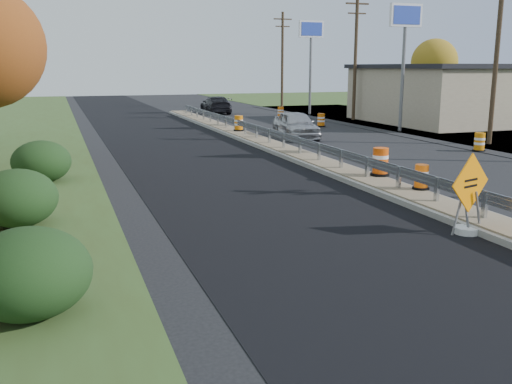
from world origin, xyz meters
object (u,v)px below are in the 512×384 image
object	(u,v)px
caution_sign	(468,214)
barrel_shoulder_mid	(321,120)
car_silver	(296,125)
barrel_median_mid	(380,162)
barrel_median_far	(239,124)
barrel_shoulder_near	(479,142)
barrel_shoulder_far	(281,112)
car_dark_far	(216,105)
barrel_median_near	(421,177)

from	to	relation	value
caution_sign	barrel_shoulder_mid	bearing A→B (deg)	54.98
barrel_shoulder_mid	car_silver	world-z (taller)	car_silver
barrel_median_mid	car_silver	world-z (taller)	car_silver
caution_sign	barrel_median_far	size ratio (longest dim) A/B	2.19
barrel_median_far	barrel_shoulder_near	bearing A→B (deg)	-49.70
caution_sign	barrel_median_far	world-z (taller)	caution_sign
caution_sign	car_silver	world-z (taller)	caution_sign
caution_sign	barrel_shoulder_far	size ratio (longest dim) A/B	2.31
car_silver	barrel_shoulder_near	bearing A→B (deg)	-44.22
barrel_shoulder_near	caution_sign	bearing A→B (deg)	-131.24
barrel_shoulder_far	car_silver	world-z (taller)	car_silver
car_silver	barrel_shoulder_far	bearing A→B (deg)	78.07
barrel_shoulder_near	barrel_shoulder_mid	distance (m)	13.51
caution_sign	barrel_shoulder_near	distance (m)	15.32
barrel_median_far	barrel_shoulder_near	world-z (taller)	barrel_median_far
barrel_shoulder_mid	car_dark_far	bearing A→B (deg)	106.26
barrel_median_near	barrel_shoulder_mid	distance (m)	21.82
barrel_median_mid	car_dark_far	size ratio (longest dim) A/B	0.19
barrel_median_mid	barrel_shoulder_mid	bearing A→B (deg)	70.64
caution_sign	barrel_shoulder_near	xyz separation A→B (m)	(10.10, 11.52, -0.08)
barrel_median_mid	barrel_shoulder_far	distance (m)	26.77
barrel_shoulder_mid	car_silver	size ratio (longest dim) A/B	0.20
barrel_median_near	barrel_shoulder_far	distance (m)	29.19
barrel_median_mid	barrel_median_far	bearing A→B (deg)	91.47
barrel_shoulder_far	car_dark_far	xyz separation A→B (m)	(-3.91, 5.78, 0.35)
barrel_shoulder_mid	car_dark_far	xyz separation A→B (m)	(-3.91, 13.41, 0.33)
caution_sign	car_silver	distance (m)	19.65
barrel_median_near	car_silver	size ratio (longest dim) A/B	0.17
barrel_median_near	barrel_median_mid	size ratio (longest dim) A/B	0.79
caution_sign	barrel_shoulder_mid	world-z (taller)	caution_sign
barrel_median_near	barrel_shoulder_mid	world-z (taller)	barrel_median_near
barrel_median_far	car_silver	distance (m)	3.87
barrel_median_far	car_silver	size ratio (longest dim) A/B	0.20
barrel_shoulder_far	barrel_median_near	bearing A→B (deg)	-102.76
barrel_shoulder_mid	car_dark_far	world-z (taller)	car_dark_far
barrel_median_mid	barrel_shoulder_mid	world-z (taller)	barrel_median_mid
caution_sign	barrel_shoulder_far	distance (m)	33.43
barrel_median_far	barrel_shoulder_mid	size ratio (longest dim) A/B	1.02
barrel_shoulder_far	caution_sign	bearing A→B (deg)	-103.67
car_silver	car_dark_far	xyz separation A→B (m)	(0.37, 18.94, -0.02)
caution_sign	barrel_shoulder_near	bearing A→B (deg)	31.37
barrel_median_near	barrel_median_mid	xyz separation A→B (m)	(0.00, 2.49, 0.10)
barrel_shoulder_far	car_silver	xyz separation A→B (m)	(-4.27, -13.17, 0.37)
barrel_median_near	barrel_shoulder_near	bearing A→B (deg)	40.98
barrel_shoulder_mid	barrel_median_far	bearing A→B (deg)	-158.78
barrel_shoulder_mid	caution_sign	bearing A→B (deg)	-107.63
barrel_shoulder_near	car_dark_far	xyz separation A→B (m)	(-6.11, 26.74, 0.33)
barrel_shoulder_mid	car_silver	xyz separation A→B (m)	(-4.27, -5.54, 0.35)
barrel_median_mid	barrel_shoulder_mid	distance (m)	19.46
car_dark_far	car_silver	bearing A→B (deg)	93.83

